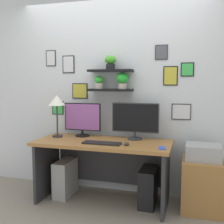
# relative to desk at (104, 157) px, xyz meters

# --- Properties ---
(ground_plane) EXTENTS (8.00, 8.00, 0.00)m
(ground_plane) POSITION_rel_desk_xyz_m (0.00, -0.05, -0.54)
(ground_plane) COLOR gray
(back_wall_assembly) EXTENTS (4.40, 0.24, 2.70)m
(back_wall_assembly) POSITION_rel_desk_xyz_m (0.00, 0.38, 0.82)
(back_wall_assembly) COLOR silver
(back_wall_assembly) RESTS_ON ground
(desk) EXTENTS (1.62, 0.68, 0.75)m
(desk) POSITION_rel_desk_xyz_m (0.00, 0.00, 0.00)
(desk) COLOR #9E6B38
(desk) RESTS_ON ground
(monitor_left) EXTENTS (0.49, 0.18, 0.43)m
(monitor_left) POSITION_rel_desk_xyz_m (-0.35, 0.16, 0.44)
(monitor_left) COLOR black
(monitor_left) RESTS_ON desk
(monitor_right) EXTENTS (0.58, 0.18, 0.45)m
(monitor_right) POSITION_rel_desk_xyz_m (0.35, 0.16, 0.45)
(monitor_right) COLOR #2D2D33
(monitor_right) RESTS_ON desk
(keyboard) EXTENTS (0.44, 0.14, 0.02)m
(keyboard) POSITION_rel_desk_xyz_m (0.04, -0.20, 0.22)
(keyboard) COLOR black
(keyboard) RESTS_ON desk
(computer_mouse) EXTENTS (0.06, 0.09, 0.03)m
(computer_mouse) POSITION_rel_desk_xyz_m (0.32, -0.19, 0.23)
(computer_mouse) COLOR #2D2D33
(computer_mouse) RESTS_ON desk
(desk_lamp) EXTENTS (0.21, 0.21, 0.53)m
(desk_lamp) POSITION_rel_desk_xyz_m (-0.64, 0.03, 0.65)
(desk_lamp) COLOR #2D2D33
(desk_lamp) RESTS_ON desk
(cell_phone) EXTENTS (0.09, 0.15, 0.01)m
(cell_phone) POSITION_rel_desk_xyz_m (0.72, -0.23, 0.22)
(cell_phone) COLOR blue
(cell_phone) RESTS_ON desk
(drawer_cabinet) EXTENTS (0.44, 0.50, 0.58)m
(drawer_cabinet) POSITION_rel_desk_xyz_m (1.14, 0.07, -0.25)
(drawer_cabinet) COLOR #9E6B38
(drawer_cabinet) RESTS_ON ground
(printer) EXTENTS (0.38, 0.34, 0.17)m
(printer) POSITION_rel_desk_xyz_m (1.14, 0.07, 0.13)
(printer) COLOR #9E9EA3
(printer) RESTS_ON drawer_cabinet
(computer_tower_left) EXTENTS (0.18, 0.40, 0.46)m
(computer_tower_left) POSITION_rel_desk_xyz_m (-0.52, -0.01, -0.31)
(computer_tower_left) COLOR #99999E
(computer_tower_left) RESTS_ON ground
(computer_tower_right) EXTENTS (0.18, 0.40, 0.44)m
(computer_tower_right) POSITION_rel_desk_xyz_m (0.54, 0.01, -0.32)
(computer_tower_right) COLOR black
(computer_tower_right) RESTS_ON ground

